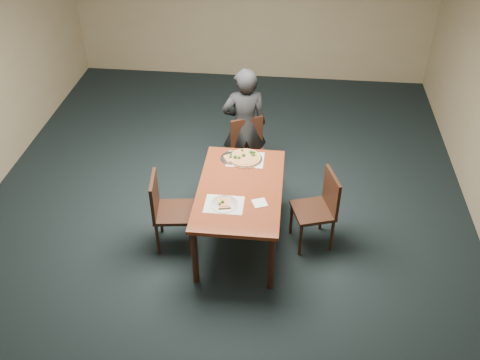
# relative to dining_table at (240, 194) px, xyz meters

# --- Properties ---
(ground) EXTENTS (8.00, 8.00, 0.00)m
(ground) POSITION_rel_dining_table_xyz_m (-0.25, 0.24, -0.66)
(ground) COLOR black
(ground) RESTS_ON ground
(room_shell) EXTENTS (8.00, 8.00, 8.00)m
(room_shell) POSITION_rel_dining_table_xyz_m (-0.25, 0.24, 1.08)
(room_shell) COLOR tan
(room_shell) RESTS_ON ground
(dining_table) EXTENTS (0.90, 1.50, 0.75)m
(dining_table) POSITION_rel_dining_table_xyz_m (0.00, 0.00, 0.00)
(dining_table) COLOR #5F2413
(dining_table) RESTS_ON ground
(chair_far) EXTENTS (0.56, 0.56, 0.91)m
(chair_far) POSITION_rel_dining_table_xyz_m (0.01, 1.08, -0.14)
(chair_far) COLOR black
(chair_far) RESTS_ON ground
(chair_left) EXTENTS (0.47, 0.47, 0.91)m
(chair_left) POSITION_rel_dining_table_xyz_m (-0.79, -0.14, -0.14)
(chair_left) COLOR black
(chair_left) RESTS_ON ground
(chair_right) EXTENTS (0.53, 0.53, 0.91)m
(chair_right) POSITION_rel_dining_table_xyz_m (0.88, 0.07, -0.14)
(chair_right) COLOR black
(chair_right) RESTS_ON ground
(diner) EXTENTS (0.64, 0.49, 1.55)m
(diner) POSITION_rel_dining_table_xyz_m (-0.08, 1.23, 0.12)
(diner) COLOR black
(diner) RESTS_ON ground
(placemat_main) EXTENTS (0.42, 0.32, 0.00)m
(placemat_main) POSITION_rel_dining_table_xyz_m (0.01, 0.53, 0.09)
(placemat_main) COLOR white
(placemat_main) RESTS_ON dining_table
(placemat_near) EXTENTS (0.40, 0.30, 0.00)m
(placemat_near) POSITION_rel_dining_table_xyz_m (-0.13, -0.30, 0.09)
(placemat_near) COLOR white
(placemat_near) RESTS_ON dining_table
(pizza_pan) EXTENTS (0.39, 0.39, 0.07)m
(pizza_pan) POSITION_rel_dining_table_xyz_m (0.01, 0.53, 0.11)
(pizza_pan) COLOR silver
(pizza_pan) RESTS_ON dining_table
(slice_plate_near) EXTENTS (0.28, 0.28, 0.06)m
(slice_plate_near) POSITION_rel_dining_table_xyz_m (-0.13, -0.30, 0.11)
(slice_plate_near) COLOR silver
(slice_plate_near) RESTS_ON dining_table
(slice_plate_far) EXTENTS (0.28, 0.28, 0.06)m
(slice_plate_far) POSITION_rel_dining_table_xyz_m (-0.15, 0.53, 0.10)
(slice_plate_far) COLOR silver
(slice_plate_far) RESTS_ON dining_table
(napkin) EXTENTS (0.18, 0.18, 0.01)m
(napkin) POSITION_rel_dining_table_xyz_m (0.23, -0.24, 0.09)
(napkin) COLOR white
(napkin) RESTS_ON dining_table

